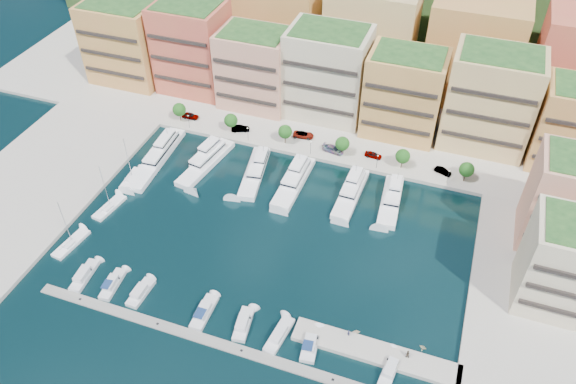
% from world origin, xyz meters
% --- Properties ---
extents(ground, '(400.00, 400.00, 0.00)m').
position_xyz_m(ground, '(0.00, 0.00, 0.00)').
color(ground, black).
rests_on(ground, ground).
extents(north_quay, '(220.00, 64.00, 2.00)m').
position_xyz_m(north_quay, '(0.00, 62.00, 0.00)').
color(north_quay, '#9E998E').
rests_on(north_quay, ground).
extents(east_quay, '(34.00, 76.00, 2.00)m').
position_xyz_m(east_quay, '(62.00, -8.00, 0.00)').
color(east_quay, '#9E998E').
rests_on(east_quay, ground).
extents(west_quay, '(34.00, 76.00, 2.00)m').
position_xyz_m(west_quay, '(-62.00, -8.00, 0.00)').
color(west_quay, '#9E998E').
rests_on(west_quay, ground).
extents(hillside, '(240.00, 40.00, 58.00)m').
position_xyz_m(hillside, '(0.00, 110.00, 0.00)').
color(hillside, '#263D18').
rests_on(hillside, ground).
extents(south_pontoon, '(72.00, 2.20, 0.35)m').
position_xyz_m(south_pontoon, '(-3.00, -30.00, 0.00)').
color(south_pontoon, gray).
rests_on(south_pontoon, ground).
extents(finger_pier, '(32.00, 5.00, 2.00)m').
position_xyz_m(finger_pier, '(30.00, -22.00, 0.00)').
color(finger_pier, '#9E998E').
rests_on(finger_pier, ground).
extents(apartment_0, '(22.00, 16.50, 24.80)m').
position_xyz_m(apartment_0, '(-66.00, 49.99, 13.31)').
color(apartment_0, '#CD844B').
rests_on(apartment_0, north_quay).
extents(apartment_1, '(20.00, 16.50, 26.80)m').
position_xyz_m(apartment_1, '(-44.00, 51.99, 14.31)').
color(apartment_1, '#BD5F3F').
rests_on(apartment_1, north_quay).
extents(apartment_2, '(20.00, 15.50, 22.80)m').
position_xyz_m(apartment_2, '(-23.00, 49.99, 12.31)').
color(apartment_2, tan).
rests_on(apartment_2, north_quay).
extents(apartment_3, '(22.00, 16.50, 25.80)m').
position_xyz_m(apartment_3, '(-2.00, 51.99, 13.81)').
color(apartment_3, beige).
rests_on(apartment_3, north_quay).
extents(apartment_4, '(20.00, 15.50, 23.80)m').
position_xyz_m(apartment_4, '(20.00, 49.99, 12.81)').
color(apartment_4, '#DC9B52').
rests_on(apartment_4, north_quay).
extents(apartment_5, '(22.00, 16.50, 26.80)m').
position_xyz_m(apartment_5, '(42.00, 51.99, 14.31)').
color(apartment_5, tan).
rests_on(apartment_5, north_quay).
extents(apartment_east_a, '(18.00, 14.50, 22.80)m').
position_xyz_m(apartment_east_a, '(62.00, 19.99, 12.31)').
color(apartment_east_a, tan).
rests_on(apartment_east_a, east_quay).
extents(apartment_east_b, '(18.00, 14.50, 20.80)m').
position_xyz_m(apartment_east_b, '(62.00, 1.99, 11.31)').
color(apartment_east_b, beige).
rests_on(apartment_east_b, east_quay).
extents(backblock_0, '(26.00, 18.00, 30.00)m').
position_xyz_m(backblock_0, '(-55.00, 74.00, 16.00)').
color(backblock_0, beige).
rests_on(backblock_0, north_quay).
extents(backblock_1, '(26.00, 18.00, 30.00)m').
position_xyz_m(backblock_1, '(-25.00, 74.00, 16.00)').
color(backblock_1, '#DC9B52').
rests_on(backblock_1, north_quay).
extents(backblock_2, '(26.00, 18.00, 30.00)m').
position_xyz_m(backblock_2, '(5.00, 74.00, 16.00)').
color(backblock_2, tan).
rests_on(backblock_2, north_quay).
extents(backblock_3, '(26.00, 18.00, 30.00)m').
position_xyz_m(backblock_3, '(35.00, 74.00, 16.00)').
color(backblock_3, '#CD844B').
rests_on(backblock_3, north_quay).
extents(tree_0, '(3.80, 3.80, 5.65)m').
position_xyz_m(tree_0, '(-40.00, 33.50, 4.74)').
color(tree_0, '#473323').
rests_on(tree_0, north_quay).
extents(tree_1, '(3.80, 3.80, 5.65)m').
position_xyz_m(tree_1, '(-24.00, 33.50, 4.74)').
color(tree_1, '#473323').
rests_on(tree_1, north_quay).
extents(tree_2, '(3.80, 3.80, 5.65)m').
position_xyz_m(tree_2, '(-8.00, 33.50, 4.74)').
color(tree_2, '#473323').
rests_on(tree_2, north_quay).
extents(tree_3, '(3.80, 3.80, 5.65)m').
position_xyz_m(tree_3, '(8.00, 33.50, 4.74)').
color(tree_3, '#473323').
rests_on(tree_3, north_quay).
extents(tree_4, '(3.80, 3.80, 5.65)m').
position_xyz_m(tree_4, '(24.00, 33.50, 4.74)').
color(tree_4, '#473323').
rests_on(tree_4, north_quay).
extents(tree_5, '(3.80, 3.80, 5.65)m').
position_xyz_m(tree_5, '(40.00, 33.50, 4.74)').
color(tree_5, '#473323').
rests_on(tree_5, north_quay).
extents(lamppost_0, '(0.30, 0.30, 4.20)m').
position_xyz_m(lamppost_0, '(-36.00, 31.20, 3.83)').
color(lamppost_0, black).
rests_on(lamppost_0, north_quay).
extents(lamppost_1, '(0.30, 0.30, 4.20)m').
position_xyz_m(lamppost_1, '(-18.00, 31.20, 3.83)').
color(lamppost_1, black).
rests_on(lamppost_1, north_quay).
extents(lamppost_2, '(0.30, 0.30, 4.20)m').
position_xyz_m(lamppost_2, '(0.00, 31.20, 3.83)').
color(lamppost_2, black).
rests_on(lamppost_2, north_quay).
extents(lamppost_3, '(0.30, 0.30, 4.20)m').
position_xyz_m(lamppost_3, '(18.00, 31.20, 3.83)').
color(lamppost_3, black).
rests_on(lamppost_3, north_quay).
extents(lamppost_4, '(0.30, 0.30, 4.20)m').
position_xyz_m(lamppost_4, '(36.00, 31.20, 3.83)').
color(lamppost_4, black).
rests_on(lamppost_4, north_quay).
extents(yacht_0, '(5.90, 26.54, 7.30)m').
position_xyz_m(yacht_0, '(-37.91, 16.94, 1.21)').
color(yacht_0, white).
rests_on(yacht_0, ground).
extents(yacht_1, '(7.85, 21.81, 7.30)m').
position_xyz_m(yacht_1, '(-24.79, 19.16, 1.09)').
color(yacht_1, white).
rests_on(yacht_1, ground).
extents(yacht_2, '(7.66, 20.60, 7.30)m').
position_xyz_m(yacht_2, '(-11.23, 19.77, 1.21)').
color(yacht_2, white).
rests_on(yacht_2, ground).
extents(yacht_3, '(5.25, 20.52, 7.30)m').
position_xyz_m(yacht_3, '(-0.48, 19.64, 1.21)').
color(yacht_3, white).
rests_on(yacht_3, ground).
extents(yacht_4, '(5.08, 19.33, 7.30)m').
position_xyz_m(yacht_4, '(14.21, 20.15, 1.09)').
color(yacht_4, white).
rests_on(yacht_4, ground).
extents(yacht_5, '(5.80, 18.31, 7.30)m').
position_xyz_m(yacht_5, '(24.13, 20.75, 1.21)').
color(yacht_5, white).
rests_on(yacht_5, ground).
extents(cruiser_0, '(3.35, 9.00, 2.55)m').
position_xyz_m(cruiser_0, '(-32.69, -24.60, 0.55)').
color(cruiser_0, silver).
rests_on(cruiser_0, ground).
extents(cruiser_1, '(3.18, 8.40, 2.66)m').
position_xyz_m(cruiser_1, '(-25.71, -24.61, 0.57)').
color(cruiser_1, silver).
rests_on(cruiser_1, ground).
extents(cruiser_2, '(2.93, 7.62, 2.55)m').
position_xyz_m(cruiser_2, '(-19.00, -24.58, 0.55)').
color(cruiser_2, silver).
rests_on(cruiser_2, ground).
extents(cruiser_4, '(2.87, 8.65, 2.66)m').
position_xyz_m(cruiser_4, '(-4.46, -24.61, 0.57)').
color(cruiser_4, silver).
rests_on(cruiser_4, ground).
extents(cruiser_5, '(3.66, 8.15, 2.55)m').
position_xyz_m(cruiser_5, '(4.08, -24.59, 0.55)').
color(cruiser_5, silver).
rests_on(cruiser_5, ground).
extents(cruiser_6, '(3.68, 9.13, 2.55)m').
position_xyz_m(cruiser_6, '(11.58, -24.60, 0.55)').
color(cruiser_6, silver).
rests_on(cruiser_6, ground).
extents(cruiser_7, '(3.71, 7.98, 2.66)m').
position_xyz_m(cruiser_7, '(17.96, -24.60, 0.57)').
color(cruiser_7, silver).
rests_on(cruiser_7, ground).
extents(cruiser_9, '(3.27, 8.45, 2.55)m').
position_xyz_m(cruiser_9, '(33.37, -24.59, 0.55)').
color(cruiser_9, silver).
rests_on(cruiser_9, ground).
extents(sailboat_1, '(4.21, 9.72, 13.20)m').
position_xyz_m(sailboat_1, '(-39.58, -4.41, 0.31)').
color(sailboat_1, white).
rests_on(sailboat_1, ground).
extents(sailboat_2, '(3.33, 8.59, 13.20)m').
position_xyz_m(sailboat_2, '(-40.20, 6.69, 0.32)').
color(sailboat_2, white).
rests_on(sailboat_2, ground).
extents(sailboat_0, '(4.08, 9.94, 13.20)m').
position_xyz_m(sailboat_0, '(-41.09, -17.58, 0.31)').
color(sailboat_0, white).
rests_on(sailboat_0, ground).
extents(tender_3, '(1.72, 1.58, 0.76)m').
position_xyz_m(tender_3, '(38.29, -17.82, 0.38)').
color(tender_3, beige).
rests_on(tender_3, ground).
extents(tender_1, '(1.98, 1.86, 0.84)m').
position_xyz_m(tender_1, '(25.48, -18.73, 0.42)').
color(tender_1, beige).
rests_on(tender_1, ground).
extents(car_0, '(5.05, 2.31, 1.68)m').
position_xyz_m(car_0, '(-37.95, 35.57, 1.84)').
color(car_0, gray).
rests_on(car_0, north_quay).
extents(car_1, '(5.32, 3.52, 1.66)m').
position_xyz_m(car_1, '(-21.74, 34.50, 1.83)').
color(car_1, gray).
rests_on(car_1, north_quay).
extents(car_2, '(6.00, 3.38, 1.58)m').
position_xyz_m(car_2, '(-4.15, 37.71, 1.79)').
color(car_2, gray).
rests_on(car_2, north_quay).
extents(car_3, '(6.25, 3.34, 1.72)m').
position_xyz_m(car_3, '(5.46, 34.05, 1.86)').
color(car_3, gray).
rests_on(car_3, north_quay).
extents(car_4, '(4.73, 2.21, 1.57)m').
position_xyz_m(car_4, '(16.17, 35.34, 1.78)').
color(car_4, gray).
rests_on(car_4, north_quay).
extents(car_5, '(4.61, 2.83, 1.43)m').
position_xyz_m(car_5, '(34.50, 34.77, 1.72)').
color(car_5, gray).
rests_on(car_5, north_quay).
extents(person_0, '(0.72, 0.69, 1.67)m').
position_xyz_m(person_0, '(24.28, -20.42, 1.83)').
color(person_0, '#212343').
rests_on(person_0, finger_pier).
extents(person_1, '(0.94, 0.74, 1.88)m').
position_xyz_m(person_1, '(35.75, -21.29, 1.94)').
color(person_1, '#433628').
rests_on(person_1, finger_pier).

